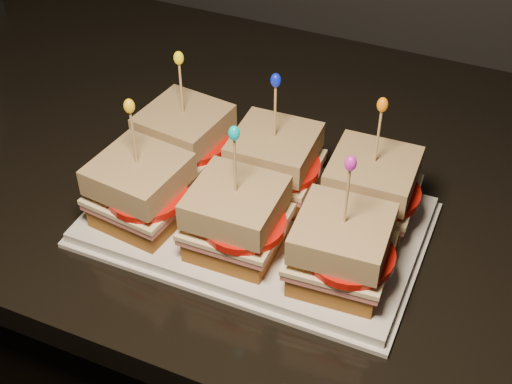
% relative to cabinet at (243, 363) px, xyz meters
% --- Properties ---
extents(cabinet, '(2.27, 0.68, 0.91)m').
position_rel_cabinet_xyz_m(cabinet, '(0.00, 0.00, 0.00)').
color(cabinet, black).
rests_on(cabinet, ground).
extents(granite_slab, '(2.31, 0.72, 0.04)m').
position_rel_cabinet_xyz_m(granite_slab, '(0.00, -0.00, 0.47)').
color(granite_slab, black).
rests_on(granite_slab, cabinet).
extents(platter, '(0.38, 0.24, 0.02)m').
position_rel_cabinet_xyz_m(platter, '(0.09, -0.14, 0.50)').
color(platter, silver).
rests_on(platter, granite_slab).
extents(platter_rim, '(0.39, 0.25, 0.01)m').
position_rel_cabinet_xyz_m(platter_rim, '(0.09, -0.14, 0.49)').
color(platter_rim, silver).
rests_on(platter_rim, granite_slab).
extents(sandwich_0_bread_bot, '(0.10, 0.10, 0.03)m').
position_rel_cabinet_xyz_m(sandwich_0_bread_bot, '(-0.03, -0.08, 0.52)').
color(sandwich_0_bread_bot, '#5F3511').
rests_on(sandwich_0_bread_bot, platter).
extents(sandwich_0_ham, '(0.11, 0.11, 0.01)m').
position_rel_cabinet_xyz_m(sandwich_0_ham, '(-0.03, -0.08, 0.54)').
color(sandwich_0_ham, '#CD5B58').
rests_on(sandwich_0_ham, sandwich_0_bread_bot).
extents(sandwich_0_cheese, '(0.12, 0.11, 0.01)m').
position_rel_cabinet_xyz_m(sandwich_0_cheese, '(-0.03, -0.08, 0.55)').
color(sandwich_0_cheese, beige).
rests_on(sandwich_0_cheese, sandwich_0_ham).
extents(sandwich_0_tomato, '(0.09, 0.09, 0.01)m').
position_rel_cabinet_xyz_m(sandwich_0_tomato, '(-0.02, -0.09, 0.55)').
color(sandwich_0_tomato, red).
rests_on(sandwich_0_tomato, sandwich_0_cheese).
extents(sandwich_0_bread_top, '(0.11, 0.11, 0.03)m').
position_rel_cabinet_xyz_m(sandwich_0_bread_top, '(-0.03, -0.08, 0.57)').
color(sandwich_0_bread_top, brown).
rests_on(sandwich_0_bread_top, sandwich_0_tomato).
extents(sandwich_0_pick, '(0.00, 0.00, 0.09)m').
position_rel_cabinet_xyz_m(sandwich_0_pick, '(-0.03, -0.08, 0.62)').
color(sandwich_0_pick, tan).
rests_on(sandwich_0_pick, sandwich_0_bread_top).
extents(sandwich_0_frill, '(0.01, 0.01, 0.02)m').
position_rel_cabinet_xyz_m(sandwich_0_frill, '(-0.03, -0.08, 0.66)').
color(sandwich_0_frill, yellow).
rests_on(sandwich_0_frill, sandwich_0_pick).
extents(sandwich_1_bread_bot, '(0.10, 0.10, 0.03)m').
position_rel_cabinet_xyz_m(sandwich_1_bread_bot, '(0.09, -0.08, 0.52)').
color(sandwich_1_bread_bot, '#5F3511').
rests_on(sandwich_1_bread_bot, platter).
extents(sandwich_1_ham, '(0.11, 0.10, 0.01)m').
position_rel_cabinet_xyz_m(sandwich_1_ham, '(0.09, -0.08, 0.54)').
color(sandwich_1_ham, '#CD5B58').
rests_on(sandwich_1_ham, sandwich_1_bread_bot).
extents(sandwich_1_cheese, '(0.11, 0.10, 0.01)m').
position_rel_cabinet_xyz_m(sandwich_1_cheese, '(0.09, -0.08, 0.55)').
color(sandwich_1_cheese, beige).
rests_on(sandwich_1_cheese, sandwich_1_ham).
extents(sandwich_1_tomato, '(0.09, 0.09, 0.01)m').
position_rel_cabinet_xyz_m(sandwich_1_tomato, '(0.10, -0.09, 0.55)').
color(sandwich_1_tomato, red).
rests_on(sandwich_1_tomato, sandwich_1_cheese).
extents(sandwich_1_bread_top, '(0.10, 0.10, 0.03)m').
position_rel_cabinet_xyz_m(sandwich_1_bread_top, '(0.09, -0.08, 0.57)').
color(sandwich_1_bread_top, brown).
rests_on(sandwich_1_bread_top, sandwich_1_tomato).
extents(sandwich_1_pick, '(0.00, 0.00, 0.09)m').
position_rel_cabinet_xyz_m(sandwich_1_pick, '(0.09, -0.08, 0.62)').
color(sandwich_1_pick, tan).
rests_on(sandwich_1_pick, sandwich_1_bread_top).
extents(sandwich_1_frill, '(0.01, 0.01, 0.02)m').
position_rel_cabinet_xyz_m(sandwich_1_frill, '(0.09, -0.08, 0.66)').
color(sandwich_1_frill, '#0C1CCD').
rests_on(sandwich_1_frill, sandwich_1_pick).
extents(sandwich_2_bread_bot, '(0.10, 0.10, 0.03)m').
position_rel_cabinet_xyz_m(sandwich_2_bread_bot, '(0.21, -0.08, 0.52)').
color(sandwich_2_bread_bot, '#5F3511').
rests_on(sandwich_2_bread_bot, platter).
extents(sandwich_2_ham, '(0.11, 0.10, 0.01)m').
position_rel_cabinet_xyz_m(sandwich_2_ham, '(0.21, -0.08, 0.54)').
color(sandwich_2_ham, '#CD5B58').
rests_on(sandwich_2_ham, sandwich_2_bread_bot).
extents(sandwich_2_cheese, '(0.11, 0.10, 0.01)m').
position_rel_cabinet_xyz_m(sandwich_2_cheese, '(0.21, -0.08, 0.55)').
color(sandwich_2_cheese, beige).
rests_on(sandwich_2_cheese, sandwich_2_ham).
extents(sandwich_2_tomato, '(0.09, 0.09, 0.01)m').
position_rel_cabinet_xyz_m(sandwich_2_tomato, '(0.22, -0.09, 0.55)').
color(sandwich_2_tomato, red).
rests_on(sandwich_2_tomato, sandwich_2_cheese).
extents(sandwich_2_bread_top, '(0.10, 0.10, 0.03)m').
position_rel_cabinet_xyz_m(sandwich_2_bread_top, '(0.21, -0.08, 0.57)').
color(sandwich_2_bread_top, brown).
rests_on(sandwich_2_bread_top, sandwich_2_tomato).
extents(sandwich_2_pick, '(0.00, 0.00, 0.09)m').
position_rel_cabinet_xyz_m(sandwich_2_pick, '(0.21, -0.08, 0.62)').
color(sandwich_2_pick, tan).
rests_on(sandwich_2_pick, sandwich_2_bread_top).
extents(sandwich_2_frill, '(0.01, 0.01, 0.02)m').
position_rel_cabinet_xyz_m(sandwich_2_frill, '(0.21, -0.08, 0.66)').
color(sandwich_2_frill, orange).
rests_on(sandwich_2_frill, sandwich_2_pick).
extents(sandwich_3_bread_bot, '(0.10, 0.10, 0.03)m').
position_rel_cabinet_xyz_m(sandwich_3_bread_bot, '(-0.03, -0.19, 0.52)').
color(sandwich_3_bread_bot, '#5F3511').
rests_on(sandwich_3_bread_bot, platter).
extents(sandwich_3_ham, '(0.11, 0.11, 0.01)m').
position_rel_cabinet_xyz_m(sandwich_3_ham, '(-0.03, -0.19, 0.54)').
color(sandwich_3_ham, '#CD5B58').
rests_on(sandwich_3_ham, sandwich_3_bread_bot).
extents(sandwich_3_cheese, '(0.11, 0.11, 0.01)m').
position_rel_cabinet_xyz_m(sandwich_3_cheese, '(-0.03, -0.19, 0.55)').
color(sandwich_3_cheese, beige).
rests_on(sandwich_3_cheese, sandwich_3_ham).
extents(sandwich_3_tomato, '(0.09, 0.09, 0.01)m').
position_rel_cabinet_xyz_m(sandwich_3_tomato, '(-0.02, -0.20, 0.55)').
color(sandwich_3_tomato, red).
rests_on(sandwich_3_tomato, sandwich_3_cheese).
extents(sandwich_3_bread_top, '(0.11, 0.11, 0.03)m').
position_rel_cabinet_xyz_m(sandwich_3_bread_top, '(-0.03, -0.19, 0.57)').
color(sandwich_3_bread_top, brown).
rests_on(sandwich_3_bread_top, sandwich_3_tomato).
extents(sandwich_3_pick, '(0.00, 0.00, 0.09)m').
position_rel_cabinet_xyz_m(sandwich_3_pick, '(-0.03, -0.19, 0.62)').
color(sandwich_3_pick, tan).
rests_on(sandwich_3_pick, sandwich_3_bread_top).
extents(sandwich_3_frill, '(0.01, 0.01, 0.02)m').
position_rel_cabinet_xyz_m(sandwich_3_frill, '(-0.03, -0.19, 0.66)').
color(sandwich_3_frill, yellow).
rests_on(sandwich_3_frill, sandwich_3_pick).
extents(sandwich_4_bread_bot, '(0.09, 0.09, 0.03)m').
position_rel_cabinet_xyz_m(sandwich_4_bread_bot, '(0.09, -0.19, 0.52)').
color(sandwich_4_bread_bot, '#5F3511').
rests_on(sandwich_4_bread_bot, platter).
extents(sandwich_4_ham, '(0.10, 0.10, 0.01)m').
position_rel_cabinet_xyz_m(sandwich_4_ham, '(0.09, -0.19, 0.54)').
color(sandwich_4_ham, '#CD5B58').
rests_on(sandwich_4_ham, sandwich_4_bread_bot).
extents(sandwich_4_cheese, '(0.11, 0.10, 0.01)m').
position_rel_cabinet_xyz_m(sandwich_4_cheese, '(0.09, -0.19, 0.55)').
color(sandwich_4_cheese, beige).
rests_on(sandwich_4_cheese, sandwich_4_ham).
extents(sandwich_4_tomato, '(0.09, 0.09, 0.01)m').
position_rel_cabinet_xyz_m(sandwich_4_tomato, '(0.10, -0.20, 0.55)').
color(sandwich_4_tomato, red).
rests_on(sandwich_4_tomato, sandwich_4_cheese).
extents(sandwich_4_bread_top, '(0.10, 0.10, 0.03)m').
position_rel_cabinet_xyz_m(sandwich_4_bread_top, '(0.09, -0.19, 0.57)').
color(sandwich_4_bread_top, brown).
rests_on(sandwich_4_bread_top, sandwich_4_tomato).
extents(sandwich_4_pick, '(0.00, 0.00, 0.09)m').
position_rel_cabinet_xyz_m(sandwich_4_pick, '(0.09, -0.19, 0.62)').
color(sandwich_4_pick, tan).
rests_on(sandwich_4_pick, sandwich_4_bread_top).
extents(sandwich_4_frill, '(0.01, 0.01, 0.02)m').
position_rel_cabinet_xyz_m(sandwich_4_frill, '(0.09, -0.19, 0.66)').
color(sandwich_4_frill, '#04B5C3').
rests_on(sandwich_4_frill, sandwich_4_pick).
extents(sandwich_5_bread_bot, '(0.10, 0.10, 0.03)m').
position_rel_cabinet_xyz_m(sandwich_5_bread_bot, '(0.21, -0.19, 0.52)').
color(sandwich_5_bread_bot, '#5F3511').
rests_on(sandwich_5_bread_bot, platter).
extents(sandwich_5_ham, '(0.11, 0.10, 0.01)m').
position_rel_cabinet_xyz_m(sandwich_5_ham, '(0.21, -0.19, 0.54)').
color(sandwich_5_ham, '#CD5B58').
rests_on(sandwich_5_ham, sandwich_5_bread_bot).
extents(sandwich_5_cheese, '(0.11, 0.11, 0.01)m').
position_rel_cabinet_xyz_m(sandwich_5_cheese, '(0.21, -0.19, 0.55)').
color(sandwich_5_cheese, beige).
rests_on(sandwich_5_cheese, sandwich_5_ham).
extents(sandwich_5_tomato, '(0.09, 0.09, 0.01)m').
position_rel_cabinet_xyz_m(sandwich_5_tomato, '(0.22, -0.20, 0.55)').
color(sandwich_5_tomato, red).
rests_on(sandwich_5_tomato, sandwich_5_cheese).
extents(sandwich_5_bread_top, '(0.10, 0.10, 0.03)m').
position_rel_cabinet_xyz_m(sandwich_5_bread_top, '(0.21, -0.19, 0.57)').
color(sandwich_5_bread_top, brown).
rests_on(sandwich_5_bread_top, sandwich_5_tomato).
extents(sandwich_5_pick, '(0.00, 0.00, 0.09)m').
position_rel_cabinet_xyz_m(sandwich_5_pick, '(0.21, -0.19, 0.62)').
color(sandwich_5_pick, tan).
rests_on(sandwich_5_pick, sandwich_5_bread_top).
extents(sandwich_5_frill, '(0.01, 0.01, 0.02)m').
position_rel_cabinet_xyz_m(sandwich_5_frill, '(0.21, -0.19, 0.66)').
color(sandwich_5_frill, '#C220B2').
rests_on(sandwich_5_frill, sandwich_5_pick).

